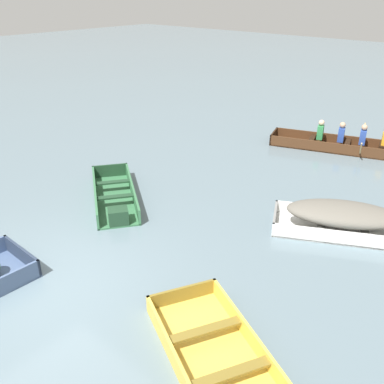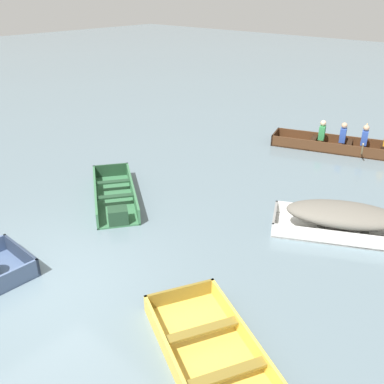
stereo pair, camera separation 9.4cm
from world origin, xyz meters
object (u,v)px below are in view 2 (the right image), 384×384
at_px(skiff_white_mid_moored, 344,218).
at_px(rowboat_dark_varnish_with_crew, 340,143).
at_px(skiff_yellow_far_moored, 218,365).
at_px(skiff_green_near_moored, 115,197).

height_order(skiff_white_mid_moored, rowboat_dark_varnish_with_crew, rowboat_dark_varnish_with_crew).
bearing_deg(skiff_yellow_far_moored, skiff_green_near_moored, 155.51).
xyz_separation_m(skiff_green_near_moored, skiff_yellow_far_moored, (5.04, -2.29, -0.03)).
bearing_deg(skiff_green_near_moored, skiff_yellow_far_moored, -24.49).
xyz_separation_m(skiff_green_near_moored, rowboat_dark_varnish_with_crew, (2.49, 7.12, 0.09)).
height_order(skiff_green_near_moored, skiff_yellow_far_moored, skiff_green_near_moored).
bearing_deg(skiff_green_near_moored, rowboat_dark_varnish_with_crew, 70.76).
xyz_separation_m(skiff_white_mid_moored, skiff_yellow_far_moored, (0.29, -4.60, -0.27)).
bearing_deg(skiff_yellow_far_moored, skiff_white_mid_moored, 93.56).
distance_m(skiff_green_near_moored, skiff_white_mid_moored, 5.29).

